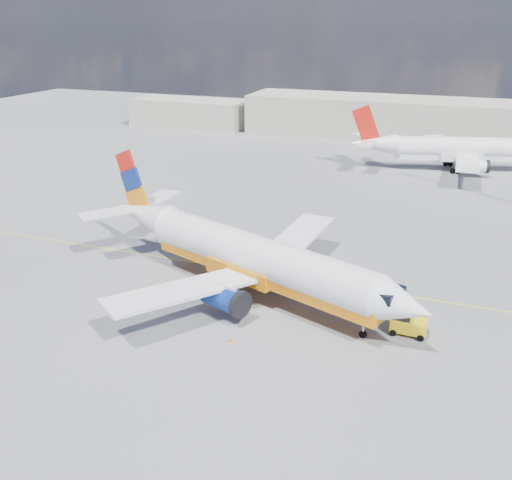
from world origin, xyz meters
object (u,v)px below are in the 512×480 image
(gse_tug, at_px, (408,323))
(traffic_cone, at_px, (231,340))
(main_jet, at_px, (249,256))
(second_jet, at_px, (460,149))

(gse_tug, bearing_deg, traffic_cone, -152.53)
(main_jet, relative_size, traffic_cone, 74.10)
(main_jet, xyz_separation_m, gse_tug, (14.40, -2.31, -2.72))
(main_jet, xyz_separation_m, second_jet, (15.87, 53.37, -0.21))
(main_jet, distance_m, second_jet, 55.68)
(gse_tug, relative_size, traffic_cone, 5.77)
(second_jet, distance_m, traffic_cone, 63.51)
(traffic_cone, bearing_deg, main_jet, 102.06)
(second_jet, relative_size, gse_tug, 12.22)
(second_jet, bearing_deg, gse_tug, -106.93)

